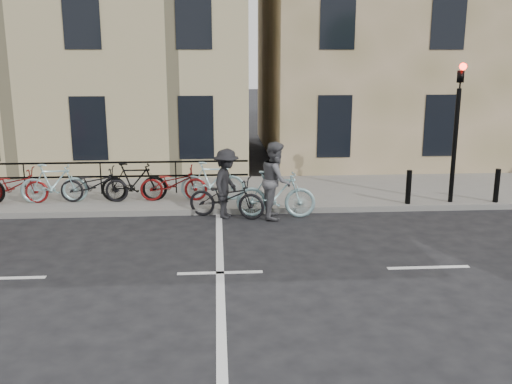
{
  "coord_description": "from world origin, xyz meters",
  "views": [
    {
      "loc": [
        -0.02,
        -10.05,
        3.97
      ],
      "look_at": [
        0.81,
        1.88,
        1.1
      ],
      "focal_mm": 40.0,
      "sensor_mm": 36.0,
      "label": 1
    }
  ],
  "objects": [
    {
      "name": "cyclist_grey",
      "position": [
        1.43,
        3.7,
        0.78
      ],
      "size": [
        2.04,
        1.01,
        1.92
      ],
      "rotation": [
        0.0,
        0.0,
        1.45
      ],
      "color": "#9AC5C9",
      "rests_on": "ground"
    },
    {
      "name": "bollard_west",
      "position": [
        7.4,
        4.25,
        0.6
      ],
      "size": [
        0.14,
        0.14,
        0.9
      ],
      "primitive_type": "cylinder",
      "color": "black",
      "rests_on": "sidewalk"
    },
    {
      "name": "bollard_east",
      "position": [
        5.0,
        4.25,
        0.6
      ],
      "size": [
        0.14,
        0.14,
        0.9
      ],
      "primitive_type": "cylinder",
      "color": "black",
      "rests_on": "sidewalk"
    },
    {
      "name": "sidewalk",
      "position": [
        -4.0,
        6.0,
        0.07
      ],
      "size": [
        46.0,
        4.0,
        0.15
      ],
      "primitive_type": "cube",
      "color": "slate",
      "rests_on": "ground"
    },
    {
      "name": "ground",
      "position": [
        0.0,
        0.0,
        0.0
      ],
      "size": [
        120.0,
        120.0,
        0.0
      ],
      "primitive_type": "plane",
      "color": "black",
      "rests_on": "ground"
    },
    {
      "name": "traffic_light",
      "position": [
        6.2,
        4.34,
        2.45
      ],
      "size": [
        0.18,
        0.3,
        3.9
      ],
      "color": "black",
      "rests_on": "sidewalk"
    },
    {
      "name": "cyclist_dark",
      "position": [
        0.2,
        3.76,
        0.69
      ],
      "size": [
        2.07,
        1.3,
        1.74
      ],
      "rotation": [
        0.0,
        0.0,
        1.23
      ],
      "color": "black",
      "rests_on": "ground"
    },
    {
      "name": "parked_bikes",
      "position": [
        -3.87,
        5.04,
        0.65
      ],
      "size": [
        9.35,
        1.23,
        1.05
      ],
      "color": "black",
      "rests_on": "sidewalk"
    }
  ]
}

